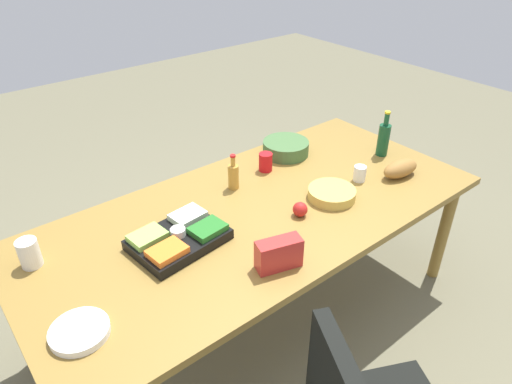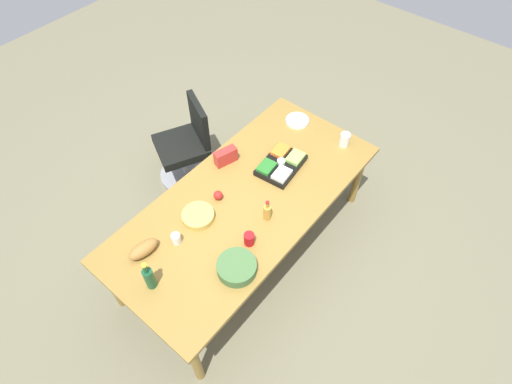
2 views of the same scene
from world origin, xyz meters
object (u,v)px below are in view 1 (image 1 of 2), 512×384
(paper_plate_stack, at_px, (80,331))
(dressing_bottle, at_px, (233,176))
(chip_bag_red, at_px, (279,254))
(wine_bottle, at_px, (384,138))
(chip_bowl, at_px, (332,194))
(paper_cup, at_px, (360,173))
(red_solo_cup, at_px, (266,162))
(mayo_jar, at_px, (29,253))
(veggie_tray, at_px, (179,238))
(salad_bowl, at_px, (286,148))
(bread_loaf, at_px, (400,169))
(conference_table, at_px, (257,219))
(apple_red, at_px, (300,209))

(paper_plate_stack, bearing_deg, dressing_bottle, 24.11)
(chip_bag_red, bearing_deg, wine_bottle, 17.82)
(paper_plate_stack, bearing_deg, chip_bowl, 2.32)
(paper_plate_stack, distance_m, chip_bowl, 1.40)
(paper_cup, bearing_deg, chip_bag_red, -162.68)
(red_solo_cup, bearing_deg, chip_bag_red, -126.16)
(mayo_jar, relative_size, red_solo_cup, 1.20)
(chip_bag_red, distance_m, veggie_tray, 0.48)
(mayo_jar, height_order, chip_bowl, mayo_jar)
(chip_bowl, distance_m, salad_bowl, 0.56)
(chip_bowl, bearing_deg, bread_loaf, -10.23)
(chip_bag_red, relative_size, dressing_bottle, 0.97)
(conference_table, relative_size, dressing_bottle, 11.79)
(paper_cup, bearing_deg, salad_bowl, 102.07)
(apple_red, relative_size, wine_bottle, 0.26)
(chip_bowl, bearing_deg, veggie_tray, 168.26)
(conference_table, relative_size, paper_cup, 26.98)
(bread_loaf, relative_size, dressing_bottle, 1.17)
(chip_bag_red, xyz_separation_m, chip_bowl, (0.59, 0.23, -0.04))
(bread_loaf, distance_m, mayo_jar, 1.97)
(paper_plate_stack, bearing_deg, red_solo_cup, 21.23)
(veggie_tray, relative_size, chip_bowl, 1.76)
(wine_bottle, relative_size, salad_bowl, 1.01)
(bread_loaf, distance_m, red_solo_cup, 0.78)
(wine_bottle, bearing_deg, red_solo_cup, 156.43)
(chip_bowl, bearing_deg, wine_bottle, 13.86)
(paper_cup, bearing_deg, apple_red, -175.30)
(bread_loaf, height_order, paper_cup, bread_loaf)
(red_solo_cup, xyz_separation_m, paper_plate_stack, (-1.32, -0.51, -0.04))
(chip_bowl, bearing_deg, paper_cup, 6.44)
(veggie_tray, xyz_separation_m, wine_bottle, (1.46, -0.02, 0.07))
(bread_loaf, bearing_deg, paper_plate_stack, 179.10)
(dressing_bottle, bearing_deg, chip_bag_red, -110.19)
(chip_bag_red, bearing_deg, chip_bowl, 21.81)
(paper_cup, bearing_deg, conference_table, 168.11)
(bread_loaf, distance_m, salad_bowl, 0.70)
(mayo_jar, relative_size, dressing_bottle, 0.64)
(dressing_bottle, bearing_deg, salad_bowl, 13.65)
(mayo_jar, bearing_deg, chip_bag_red, -39.42)
(red_solo_cup, distance_m, salad_bowl, 0.25)
(paper_cup, relative_size, salad_bowl, 0.31)
(apple_red, distance_m, chip_bowl, 0.25)
(conference_table, bearing_deg, chip_bowl, -23.33)
(dressing_bottle, height_order, salad_bowl, dressing_bottle)
(conference_table, relative_size, bread_loaf, 10.12)
(mayo_jar, height_order, apple_red, mayo_jar)
(conference_table, xyz_separation_m, paper_cup, (0.64, -0.14, 0.11))
(apple_red, bearing_deg, bread_loaf, -5.84)
(bread_loaf, bearing_deg, chip_bag_red, -172.08)
(chip_bowl, bearing_deg, conference_table, 156.67)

